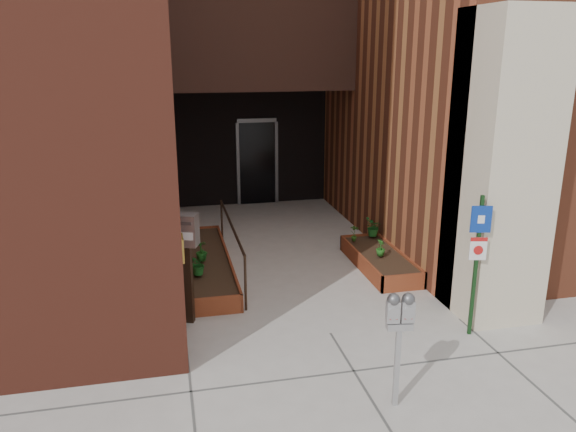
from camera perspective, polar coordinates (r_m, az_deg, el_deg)
ground at (r=8.09m, az=4.33°, el=-11.80°), size 80.00×80.00×0.00m
planter_left at (r=10.21m, az=-8.51°, el=-4.95°), size 0.90×3.60×0.30m
planter_right at (r=10.42m, az=9.29°, el=-4.53°), size 0.80×2.20×0.30m
handrail at (r=10.00m, az=-5.78°, el=-1.57°), size 0.04×3.34×0.90m
parking_meter at (r=6.23m, az=11.29°, el=-10.28°), size 0.31×0.16×1.36m
sign_post at (r=7.96m, az=18.69°, el=-3.42°), size 0.27×0.09×2.01m
payment_dropbox at (r=8.05m, az=-10.25°, el=-2.95°), size 0.39×0.34×1.64m
shrub_left_a at (r=9.31m, az=-9.14°, el=-4.82°), size 0.46×0.46×0.36m
shrub_left_b at (r=9.94m, az=-10.25°, el=-3.51°), size 0.27×0.27×0.35m
shrub_left_c at (r=9.92m, az=-8.79°, el=-3.50°), size 0.24×0.24×0.35m
shrub_left_d at (r=11.03m, az=-10.55°, el=-1.43°), size 0.28×0.28×0.39m
shrub_right_a at (r=10.16m, az=9.39°, el=-3.20°), size 0.23×0.23×0.29m
shrub_right_b at (r=10.85m, az=6.77°, el=-1.72°), size 0.24×0.24×0.33m
shrub_right_c at (r=11.17m, az=8.65°, el=-1.13°), size 0.47×0.47×0.38m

